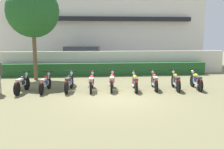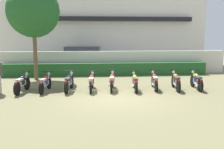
# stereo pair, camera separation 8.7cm
# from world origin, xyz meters

# --- Properties ---
(ground) EXTENTS (60.00, 60.00, 0.00)m
(ground) POSITION_xyz_m (0.00, 0.00, 0.00)
(ground) COLOR olive
(building) EXTENTS (18.38, 6.50, 7.80)m
(building) POSITION_xyz_m (0.00, 14.25, 3.90)
(building) COLOR white
(building) RESTS_ON ground
(compound_wall) EXTENTS (17.46, 0.30, 1.63)m
(compound_wall) POSITION_xyz_m (0.00, 7.14, 0.81)
(compound_wall) COLOR silver
(compound_wall) RESTS_ON ground
(hedge_row) EXTENTS (13.97, 0.70, 0.86)m
(hedge_row) POSITION_xyz_m (0.00, 6.44, 0.43)
(hedge_row) COLOR #235628
(hedge_row) RESTS_ON ground
(parked_car) EXTENTS (4.68, 2.49, 1.89)m
(parked_car) POSITION_xyz_m (-1.51, 9.20, 0.94)
(parked_car) COLOR silver
(parked_car) RESTS_ON ground
(tree_near_inspector) EXTENTS (3.18, 3.18, 5.79)m
(tree_near_inspector) POSITION_xyz_m (-4.50, 5.19, 4.18)
(tree_near_inspector) COLOR brown
(tree_near_inspector) RESTS_ON ground
(motorcycle_in_row_0) EXTENTS (0.60, 1.91, 0.98)m
(motorcycle_in_row_0) POSITION_xyz_m (-4.42, 1.50, 0.46)
(motorcycle_in_row_0) COLOR black
(motorcycle_in_row_0) RESTS_ON ground
(motorcycle_in_row_1) EXTENTS (0.60, 1.90, 0.94)m
(motorcycle_in_row_1) POSITION_xyz_m (-3.33, 1.62, 0.44)
(motorcycle_in_row_1) COLOR black
(motorcycle_in_row_1) RESTS_ON ground
(motorcycle_in_row_2) EXTENTS (0.60, 1.93, 0.97)m
(motorcycle_in_row_2) POSITION_xyz_m (-2.17, 1.63, 0.45)
(motorcycle_in_row_2) COLOR black
(motorcycle_in_row_2) RESTS_ON ground
(motorcycle_in_row_3) EXTENTS (0.60, 1.93, 0.95)m
(motorcycle_in_row_3) POSITION_xyz_m (-1.05, 1.63, 0.44)
(motorcycle_in_row_3) COLOR black
(motorcycle_in_row_3) RESTS_ON ground
(motorcycle_in_row_4) EXTENTS (0.60, 1.89, 0.98)m
(motorcycle_in_row_4) POSITION_xyz_m (-0.02, 1.64, 0.46)
(motorcycle_in_row_4) COLOR black
(motorcycle_in_row_4) RESTS_ON ground
(motorcycle_in_row_5) EXTENTS (0.60, 1.91, 0.94)m
(motorcycle_in_row_5) POSITION_xyz_m (1.13, 1.50, 0.44)
(motorcycle_in_row_5) COLOR black
(motorcycle_in_row_5) RESTS_ON ground
(motorcycle_in_row_6) EXTENTS (0.60, 1.87, 0.95)m
(motorcycle_in_row_6) POSITION_xyz_m (2.18, 1.66, 0.44)
(motorcycle_in_row_6) COLOR black
(motorcycle_in_row_6) RESTS_ON ground
(motorcycle_in_row_7) EXTENTS (0.60, 1.89, 0.97)m
(motorcycle_in_row_7) POSITION_xyz_m (3.24, 1.48, 0.45)
(motorcycle_in_row_7) COLOR black
(motorcycle_in_row_7) RESTS_ON ground
(motorcycle_in_row_8) EXTENTS (0.60, 1.82, 0.97)m
(motorcycle_in_row_8) POSITION_xyz_m (4.33, 1.49, 0.45)
(motorcycle_in_row_8) COLOR black
(motorcycle_in_row_8) RESTS_ON ground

